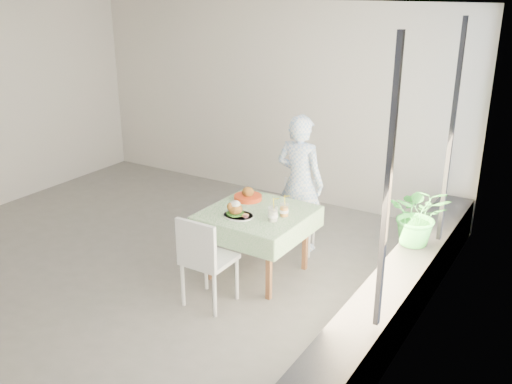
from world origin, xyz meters
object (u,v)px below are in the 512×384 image
Objects in this scene: main_dish at (237,211)px; diner at (300,183)px; cafe_table at (258,236)px; chair_far at (297,229)px; potted_plant at (419,215)px; chair_near at (209,277)px; juice_cup_orange at (284,210)px.

diner is at bearing 80.86° from main_dish.
chair_far is at bearing 83.97° from cafe_table.
cafe_table is 1.27× the size of chair_far.
chair_far is 0.51× the size of diner.
chair_near is at bearing -139.84° from potted_plant.
juice_cup_orange is at bearing -73.71° from chair_far.
juice_cup_orange reaches higher than cafe_table.
juice_cup_orange is at bearing 107.86° from diner.
cafe_table is at bearing 63.48° from main_dish.
cafe_table is 0.42m from main_dish.
chair_far is 0.56m from diner.
main_dish is at bearing -101.01° from chair_far.
chair_far is 0.89× the size of chair_near.
cafe_table is at bearing -158.44° from potted_plant.
potted_plant reaches higher than juice_cup_orange.
main_dish is 0.51× the size of potted_plant.
potted_plant is (1.45, -0.17, 0.57)m from chair_far.
potted_plant reaches higher than chair_far.
chair_near is 1.03m from juice_cup_orange.
main_dish is (-0.02, 0.54, 0.51)m from chair_near.
chair_far is 0.95m from juice_cup_orange.
diner is 5.91× the size of juice_cup_orange.
potted_plant reaches higher than main_dish.
potted_plant is at bearing 24.91° from juice_cup_orange.
chair_near is (-0.09, -0.77, -0.17)m from cafe_table.
cafe_table is at bearing 82.99° from chair_near.
main_dish is 0.49m from juice_cup_orange.
diner is (0.15, 1.61, 0.52)m from chair_near.
potted_plant is at bearing 21.56° from cafe_table.
cafe_table is at bearing -96.03° from chair_far.
main_dish is at bearing 92.05° from chair_near.
chair_near is at bearing -97.01° from cafe_table.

